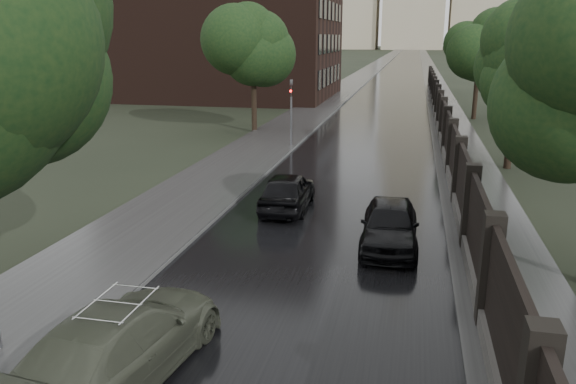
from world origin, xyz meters
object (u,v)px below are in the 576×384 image
at_px(traffic_light, 291,107).
at_px(tree_left_far, 253,54).
at_px(car_right_near, 390,224).
at_px(volga_sedan, 121,341).
at_px(tree_right_c, 479,56).
at_px(tree_right_b, 518,68).
at_px(hatchback_left, 287,191).

bearing_deg(traffic_light, tree_left_far, 126.47).
bearing_deg(car_right_near, volga_sedan, -120.93).
bearing_deg(tree_right_c, car_right_near, -99.89).
relative_size(tree_right_b, traffic_light, 1.75).
height_order(traffic_light, volga_sedan, traffic_light).
bearing_deg(tree_right_c, tree_left_far, -147.17).
height_order(tree_right_b, car_right_near, tree_right_b).
relative_size(hatchback_left, car_right_near, 0.98).
height_order(tree_right_c, traffic_light, tree_right_c).
bearing_deg(volga_sedan, hatchback_left, -87.28).
height_order(tree_left_far, hatchback_left, tree_left_far).
bearing_deg(traffic_light, car_right_near, -67.10).
bearing_deg(car_right_near, tree_right_c, 78.83).
relative_size(tree_left_far, hatchback_left, 1.73).
bearing_deg(hatchback_left, tree_left_far, -72.25).
relative_size(tree_left_far, tree_right_b, 1.05).
height_order(tree_right_c, car_right_near, tree_right_c).
distance_m(tree_left_far, car_right_near, 23.25).
height_order(traffic_light, hatchback_left, traffic_light).
distance_m(tree_right_b, car_right_near, 14.13).
relative_size(tree_left_far, traffic_light, 1.85).
bearing_deg(car_right_near, hatchback_left, 139.79).
relative_size(tree_right_b, car_right_near, 1.62).
distance_m(tree_right_c, hatchback_left, 29.02).
bearing_deg(volga_sedan, tree_right_c, -98.32).
height_order(volga_sedan, hatchback_left, volga_sedan).
bearing_deg(hatchback_left, tree_right_b, -137.51).
relative_size(tree_right_b, volga_sedan, 1.32).
bearing_deg(tree_right_b, traffic_light, 165.76).
relative_size(tree_left_far, car_right_near, 1.70).
xyz_separation_m(volga_sedan, hatchback_left, (0.69, 11.49, -0.04)).
distance_m(tree_left_far, traffic_light, 6.84).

